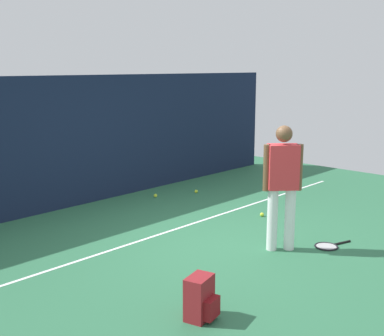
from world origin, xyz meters
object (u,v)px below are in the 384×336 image
(backpack, at_px, (201,299))
(tennis_ball_near_player, at_px, (262,215))
(tennis_ball_by_fence, at_px, (196,191))
(tennis_ball_mid_court, at_px, (155,196))
(tennis_racket, at_px, (328,246))
(tennis_player, at_px, (282,180))

(backpack, bearing_deg, tennis_ball_near_player, 11.69)
(tennis_ball_by_fence, height_order, tennis_ball_mid_court, same)
(tennis_ball_near_player, bearing_deg, backpack, -153.99)
(backpack, xyz_separation_m, tennis_ball_near_player, (3.25, 1.59, -0.18))
(tennis_ball_by_fence, bearing_deg, tennis_racket, -105.73)
(tennis_racket, bearing_deg, backpack, 19.63)
(tennis_player, relative_size, tennis_racket, 2.67)
(tennis_player, bearing_deg, tennis_ball_mid_court, 120.01)
(tennis_player, relative_size, backpack, 3.86)
(tennis_racket, relative_size, tennis_ball_by_fence, 9.65)
(tennis_player, relative_size, tennis_ball_near_player, 25.76)
(tennis_racket, relative_size, backpack, 1.45)
(tennis_ball_by_fence, xyz_separation_m, tennis_ball_mid_court, (-0.77, 0.34, 0.00))
(tennis_racket, bearing_deg, tennis_ball_near_player, -92.07)
(tennis_racket, distance_m, tennis_ball_near_player, 1.61)
(tennis_ball_by_fence, bearing_deg, tennis_player, -116.73)
(tennis_racket, bearing_deg, tennis_player, -20.84)
(tennis_ball_by_fence, relative_size, tennis_ball_mid_court, 1.00)
(tennis_ball_near_player, bearing_deg, tennis_racket, -110.04)
(tennis_racket, xyz_separation_m, tennis_ball_mid_court, (0.18, 3.73, 0.02))
(tennis_player, height_order, tennis_ball_mid_court, tennis_player)
(tennis_player, distance_m, tennis_ball_mid_court, 3.50)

